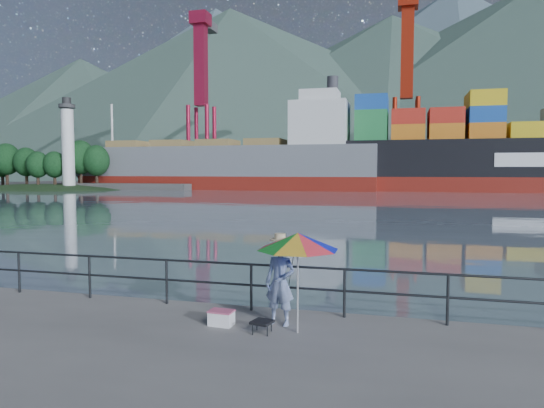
# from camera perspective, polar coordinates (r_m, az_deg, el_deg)

# --- Properties ---
(harbor_water) EXTENTS (500.00, 280.00, 0.00)m
(harbor_water) POSITION_cam_1_polar(r_m,az_deg,el_deg) (138.22, 13.08, 2.64)
(harbor_water) COLOR slate
(harbor_water) RESTS_ON ground
(far_dock) EXTENTS (200.00, 40.00, 0.40)m
(far_dock) POSITION_cam_1_polar(r_m,az_deg,el_deg) (101.34, 18.12, 2.09)
(far_dock) COLOR #514F4C
(far_dock) RESTS_ON ground
(guardrail) EXTENTS (22.00, 0.06, 1.03)m
(guardrail) POSITION_cam_1_polar(r_m,az_deg,el_deg) (10.92, -7.54, -9.28)
(guardrail) COLOR #2D3033
(guardrail) RESTS_ON ground
(mountains) EXTENTS (600.00, 332.80, 80.00)m
(mountains) POSITION_cam_1_polar(r_m,az_deg,el_deg) (221.06, 24.19, 12.12)
(mountains) COLOR #385147
(mountains) RESTS_ON ground
(lighthouse_islet) EXTENTS (48.00, 26.40, 19.20)m
(lighthouse_islet) POSITION_cam_1_polar(r_m,az_deg,el_deg) (91.69, -25.34, 1.89)
(lighthouse_islet) COLOR #263F1E
(lighthouse_islet) RESTS_ON ground
(fisherman) EXTENTS (0.65, 0.48, 1.65)m
(fisherman) POSITION_cam_1_polar(r_m,az_deg,el_deg) (9.57, 0.95, -9.25)
(fisherman) COLOR #2F4E91
(fisherman) RESTS_ON ground
(beach_umbrella) EXTENTS (2.02, 2.02, 1.87)m
(beach_umbrella) POSITION_cam_1_polar(r_m,az_deg,el_deg) (8.94, 3.06, -4.42)
(beach_umbrella) COLOR white
(beach_umbrella) RESTS_ON ground
(folding_stool) EXTENTS (0.43, 0.43, 0.23)m
(folding_stool) POSITION_cam_1_polar(r_m,az_deg,el_deg) (9.26, -1.18, -14.22)
(folding_stool) COLOR black
(folding_stool) RESTS_ON ground
(cooler_bag) EXTENTS (0.48, 0.34, 0.26)m
(cooler_bag) POSITION_cam_1_polar(r_m,az_deg,el_deg) (9.75, -5.98, -13.26)
(cooler_bag) COLOR white
(cooler_bag) RESTS_ON ground
(fishing_rod) EXTENTS (0.52, 1.70, 1.24)m
(fishing_rod) POSITION_cam_1_polar(r_m,az_deg,el_deg) (10.79, 2.30, -12.26)
(fishing_rod) COLOR black
(fishing_rod) RESTS_ON ground
(bulk_carrier) EXTENTS (51.65, 8.94, 14.50)m
(bulk_carrier) POSITION_cam_1_polar(r_m,az_deg,el_deg) (83.16, -4.35, 4.75)
(bulk_carrier) COLOR maroon
(bulk_carrier) RESTS_ON ground
(container_ship) EXTENTS (56.62, 9.44, 18.10)m
(container_ship) POSITION_cam_1_polar(r_m,az_deg,el_deg) (83.04, 28.70, 5.47)
(container_ship) COLOR maroon
(container_ship) RESTS_ON ground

